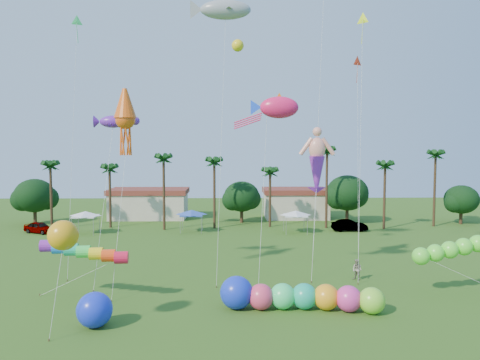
{
  "coord_description": "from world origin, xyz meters",
  "views": [
    {
      "loc": [
        -0.77,
        -26.05,
        11.52
      ],
      "look_at": [
        0.0,
        10.0,
        9.0
      ],
      "focal_mm": 35.0,
      "sensor_mm": 36.0,
      "label": 1
    }
  ],
  "objects_px": {
    "spectator_b": "(357,270)",
    "caterpillar_inflatable": "(295,296)",
    "car_b": "(349,225)",
    "car_a": "(39,227)",
    "blue_ball": "(95,310)"
  },
  "relations": [
    {
      "from": "spectator_b",
      "to": "caterpillar_inflatable",
      "type": "bearing_deg",
      "value": -82.5
    },
    {
      "from": "car_a",
      "to": "car_b",
      "type": "relative_size",
      "value": 0.93
    },
    {
      "from": "car_b",
      "to": "blue_ball",
      "type": "bearing_deg",
      "value": 143.37
    },
    {
      "from": "caterpillar_inflatable",
      "to": "spectator_b",
      "type": "bearing_deg",
      "value": 55.14
    },
    {
      "from": "car_a",
      "to": "spectator_b",
      "type": "relative_size",
      "value": 2.46
    },
    {
      "from": "car_b",
      "to": "blue_ball",
      "type": "xyz_separation_m",
      "value": [
        -25.14,
        -34.0,
        0.35
      ]
    },
    {
      "from": "spectator_b",
      "to": "caterpillar_inflatable",
      "type": "relative_size",
      "value": 0.16
    },
    {
      "from": "car_b",
      "to": "caterpillar_inflatable",
      "type": "xyz_separation_m",
      "value": [
        -11.87,
        -31.08,
        0.2
      ]
    },
    {
      "from": "car_a",
      "to": "blue_ball",
      "type": "xyz_separation_m",
      "value": [
        16.98,
        -33.39,
        0.38
      ]
    },
    {
      "from": "spectator_b",
      "to": "caterpillar_inflatable",
      "type": "distance_m",
      "value": 9.75
    },
    {
      "from": "caterpillar_inflatable",
      "to": "blue_ball",
      "type": "relative_size",
      "value": 5.08
    },
    {
      "from": "car_a",
      "to": "caterpillar_inflatable",
      "type": "xyz_separation_m",
      "value": [
        30.26,
        -30.47,
        0.23
      ]
    },
    {
      "from": "car_b",
      "to": "caterpillar_inflatable",
      "type": "relative_size",
      "value": 0.42
    },
    {
      "from": "caterpillar_inflatable",
      "to": "blue_ball",
      "type": "bearing_deg",
      "value": -161.16
    },
    {
      "from": "car_b",
      "to": "blue_ball",
      "type": "height_order",
      "value": "blue_ball"
    }
  ]
}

